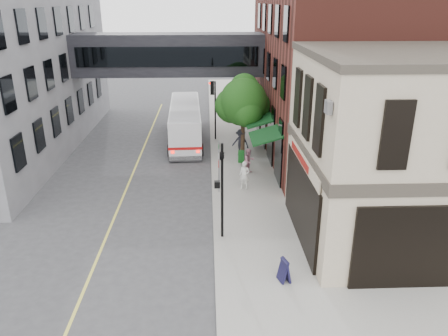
{
  "coord_description": "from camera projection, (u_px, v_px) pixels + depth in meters",
  "views": [
    {
      "loc": [
        -0.21,
        -15.6,
        10.34
      ],
      "look_at": [
        0.52,
        2.88,
        3.18
      ],
      "focal_mm": 35.0,
      "sensor_mm": 36.0,
      "label": 1
    }
  ],
  "objects": [
    {
      "name": "ground",
      "position": [
        214.0,
        264.0,
        18.27
      ],
      "size": [
        120.0,
        120.0,
        0.0
      ],
      "primitive_type": "plane",
      "color": "#38383A",
      "rests_on": "ground"
    },
    {
      "name": "sidewalk_main",
      "position": [
        239.0,
        152.0,
        31.37
      ],
      "size": [
        4.0,
        60.0,
        0.15
      ],
      "primitive_type": "cube",
      "color": "gray",
      "rests_on": "ground"
    },
    {
      "name": "corner_building",
      "position": [
        419.0,
        150.0,
        18.94
      ],
      "size": [
        10.19,
        8.12,
        8.45
      ],
      "color": "#B9AA8D",
      "rests_on": "ground"
    },
    {
      "name": "brick_building",
      "position": [
        354.0,
        51.0,
        30.09
      ],
      "size": [
        13.76,
        18.0,
        14.0
      ],
      "color": "#57231B",
      "rests_on": "ground"
    },
    {
      "name": "skyway_bridge",
      "position": [
        169.0,
        54.0,
        32.59
      ],
      "size": [
        14.0,
        3.18,
        3.0
      ],
      "color": "black",
      "rests_on": "ground"
    },
    {
      "name": "traffic_signal_near",
      "position": [
        221.0,
        179.0,
        19.07
      ],
      "size": [
        0.44,
        0.22,
        4.6
      ],
      "color": "black",
      "rests_on": "sidewalk_main"
    },
    {
      "name": "traffic_signal_far",
      "position": [
        213.0,
        99.0,
        32.92
      ],
      "size": [
        0.53,
        0.28,
        4.5
      ],
      "color": "black",
      "rests_on": "sidewalk_main"
    },
    {
      "name": "street_sign_pole",
      "position": [
        219.0,
        162.0,
        24.11
      ],
      "size": [
        0.08,
        0.75,
        3.0
      ],
      "color": "gray",
      "rests_on": "sidewalk_main"
    },
    {
      "name": "street_tree",
      "position": [
        243.0,
        102.0,
        29.26
      ],
      "size": [
        3.8,
        3.2,
        5.6
      ],
      "color": "#382619",
      "rests_on": "sidewalk_main"
    },
    {
      "name": "lane_marking",
      "position": [
        132.0,
        175.0,
        27.41
      ],
      "size": [
        0.12,
        40.0,
        0.01
      ],
      "primitive_type": "cube",
      "color": "#D8CC4C",
      "rests_on": "ground"
    },
    {
      "name": "bus",
      "position": [
        185.0,
        121.0,
        33.7
      ],
      "size": [
        2.81,
        10.34,
        2.76
      ],
      "color": "white",
      "rests_on": "ground"
    },
    {
      "name": "pedestrian_a",
      "position": [
        244.0,
        175.0,
        24.91
      ],
      "size": [
        0.68,
        0.55,
        1.61
      ],
      "primitive_type": "imported",
      "rotation": [
        0.0,
        0.0,
        -0.31
      ],
      "color": "white",
      "rests_on": "sidewalk_main"
    },
    {
      "name": "pedestrian_b",
      "position": [
        249.0,
        161.0,
        27.19
      ],
      "size": [
        0.96,
        0.92,
        1.57
      ],
      "primitive_type": "imported",
      "rotation": [
        0.0,
        0.0,
        0.59
      ],
      "color": "#C27D93",
      "rests_on": "sidewalk_main"
    },
    {
      "name": "pedestrian_c",
      "position": [
        240.0,
        142.0,
        30.18
      ],
      "size": [
        1.4,
        1.18,
        1.88
      ],
      "primitive_type": "imported",
      "rotation": [
        0.0,
        0.0,
        -0.48
      ],
      "color": "black",
      "rests_on": "sidewalk_main"
    },
    {
      "name": "newspaper_box",
      "position": [
        241.0,
        156.0,
        29.11
      ],
      "size": [
        0.42,
        0.37,
        0.8
      ],
      "primitive_type": "cube",
      "rotation": [
        0.0,
        0.0,
        -0.05
      ],
      "color": "#13551A",
      "rests_on": "sidewalk_main"
    },
    {
      "name": "sandwich_board",
      "position": [
        284.0,
        270.0,
        16.75
      ],
      "size": [
        0.48,
        0.61,
        0.94
      ],
      "primitive_type": "cube",
      "rotation": [
        0.0,
        0.0,
        0.3
      ],
      "color": "black",
      "rests_on": "sidewalk_main"
    }
  ]
}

